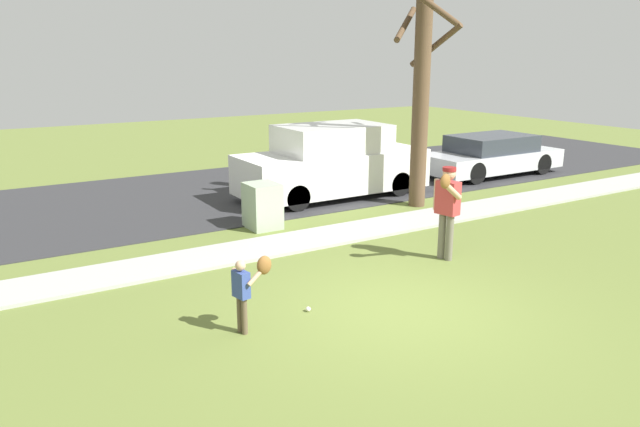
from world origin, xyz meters
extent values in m
plane|color=olive|center=(0.00, 3.50, 0.00)|extent=(48.00, 48.00, 0.00)
cube|color=#A3A39E|center=(0.00, 3.60, 0.03)|extent=(36.00, 1.20, 0.06)
cube|color=#2D2D30|center=(0.00, 8.60, 0.01)|extent=(36.00, 6.80, 0.02)
cylinder|color=#6B6656|center=(2.20, 1.25, 0.43)|extent=(0.14, 0.14, 0.86)
cylinder|color=#6B6656|center=(2.16, 1.42, 0.43)|extent=(0.14, 0.14, 0.86)
cube|color=#B73838|center=(2.18, 1.34, 1.16)|extent=(0.31, 0.45, 0.61)
sphere|color=tan|center=(2.18, 1.34, 1.60)|extent=(0.23, 0.23, 0.23)
cylinder|color=maroon|center=(2.18, 1.34, 1.68)|extent=(0.24, 0.24, 0.07)
cylinder|color=tan|center=(1.98, 1.04, 1.38)|extent=(0.53, 0.20, 0.41)
ellipsoid|color=brown|center=(1.78, 1.00, 1.57)|extent=(0.24, 0.18, 0.26)
cylinder|color=tan|center=(2.13, 1.59, 1.18)|extent=(0.10, 0.10, 0.57)
cylinder|color=brown|center=(-2.28, 0.53, 0.26)|extent=(0.08, 0.08, 0.52)
cylinder|color=brown|center=(-2.26, 0.43, 0.26)|extent=(0.08, 0.08, 0.52)
cube|color=#33478C|center=(-2.27, 0.48, 0.70)|extent=(0.18, 0.27, 0.37)
sphere|color=tan|center=(-2.27, 0.48, 0.96)|extent=(0.14, 0.14, 0.14)
cylinder|color=tan|center=(-2.30, 0.63, 0.71)|extent=(0.06, 0.06, 0.34)
cylinder|color=tan|center=(-2.09, 0.35, 0.83)|extent=(0.32, 0.12, 0.25)
ellipsoid|color=brown|center=(-1.97, 0.38, 0.95)|extent=(0.24, 0.18, 0.26)
sphere|color=white|center=(-1.16, 0.61, 0.04)|extent=(0.07, 0.07, 0.07)
cube|color=#9EB293|center=(0.23, 4.95, 0.49)|extent=(0.66, 0.75, 0.98)
cylinder|color=brown|center=(4.39, 4.75, 2.97)|extent=(0.40, 0.40, 5.93)
cylinder|color=brown|center=(4.92, 4.92, 3.86)|extent=(0.54, 1.37, 1.03)
cylinder|color=brown|center=(4.16, 5.14, 4.33)|extent=(1.06, 0.70, 0.86)
cylinder|color=brown|center=(3.98, 4.28, 4.80)|extent=(1.27, 1.12, 1.15)
cube|color=silver|center=(3.09, 6.64, 0.70)|extent=(5.00, 1.95, 1.00)
cube|color=silver|center=(3.09, 6.64, 1.55)|extent=(2.75, 1.79, 0.70)
cylinder|color=black|center=(4.64, 7.50, 0.34)|extent=(0.64, 0.22, 0.64)
cylinder|color=black|center=(4.64, 5.77, 0.34)|extent=(0.64, 0.22, 0.64)
cylinder|color=black|center=(1.54, 7.50, 0.34)|extent=(0.64, 0.22, 0.64)
cylinder|color=black|center=(1.54, 5.77, 0.34)|extent=(0.64, 0.22, 0.64)
cube|color=silver|center=(8.86, 6.57, 0.47)|extent=(4.60, 1.80, 0.55)
cube|color=#2D333D|center=(8.86, 6.57, 1.00)|extent=(2.53, 1.66, 0.50)
cylinder|color=black|center=(10.29, 7.36, 0.34)|extent=(0.64, 0.22, 0.64)
cylinder|color=black|center=(10.29, 5.78, 0.34)|extent=(0.64, 0.22, 0.64)
cylinder|color=black|center=(7.44, 7.36, 0.34)|extent=(0.64, 0.22, 0.64)
cylinder|color=black|center=(7.44, 5.78, 0.34)|extent=(0.64, 0.22, 0.64)
camera|label=1|loc=(-5.31, -6.52, 3.68)|focal=34.06mm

